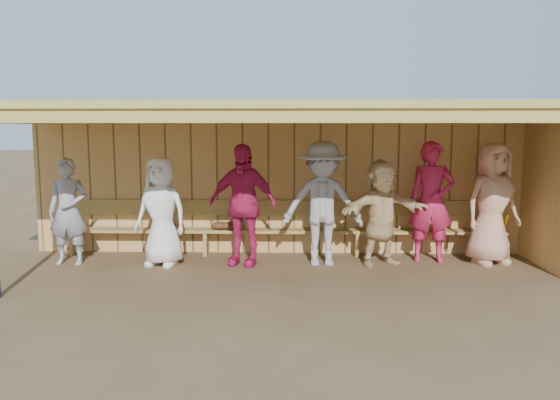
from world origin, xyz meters
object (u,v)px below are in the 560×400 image
Objects in this scene: player_b at (161,211)px; player_g at (431,202)px; player_f at (381,212)px; player_h at (492,204)px; player_a at (68,211)px; player_e at (322,204)px; player_d at (242,205)px; bench at (281,224)px.

player_b is 4.33m from player_g.
player_h is (1.77, 0.12, 0.13)m from player_f.
player_a is at bearing -166.32° from player_b.
player_e reaches higher than player_h.
player_a is 0.88× the size of player_d.
player_d reaches higher than player_a.
bench is at bearing 65.28° from player_d.
player_g is at bearing -8.28° from player_f.
player_b reaches higher than player_f.
player_a is 1.01× the size of player_f.
player_e is at bearing 16.35° from player_d.
player_g is at bearing 1.25° from player_a.
player_d is at bearing -0.97° from player_a.
player_f is at bearing 0.23° from player_e.
player_b is 0.89× the size of player_h.
player_g is (3.04, 0.27, 0.02)m from player_d.
player_h reaches higher than player_a.
player_d is 1.14× the size of player_f.
player_e is 0.94m from player_f.
bench is (-1.60, 0.66, -0.32)m from player_f.
player_g reaches higher than player_a.
player_b is 1.28m from player_d.
player_g is (1.77, 0.26, -0.00)m from player_e.
player_b is at bearing -178.85° from player_e.
bench is (-3.37, 0.54, -0.44)m from player_h.
player_e is at bearing -165.58° from player_g.
player_b reaches higher than bench.
player_d is 0.25× the size of bench.
player_b is at bearing 157.69° from player_f.
player_e is 1.79m from player_g.
player_h is at bearing 18.01° from player_b.
player_a is 5.82m from player_g.
player_f is 0.87× the size of player_h.
player_b is 0.23× the size of bench.
bench is (-0.67, 0.69, -0.45)m from player_e.
player_g is (5.81, 0.32, 0.13)m from player_a.
player_b is 5.25m from player_h.
player_e is at bearing 162.63° from player_h.
player_a reaches higher than player_f.
bench is at bearing 176.17° from player_g.
bench is at bearing 38.11° from player_b.
player_a is 0.99× the size of player_b.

